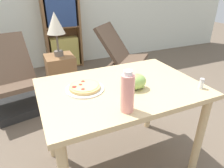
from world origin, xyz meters
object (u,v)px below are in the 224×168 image
at_px(grape_bunch, 136,82).
at_px(table_lamp, 55,25).
at_px(bookshelf, 62,30).
at_px(lounge_chair_near, 13,88).
at_px(side_table, 62,79).
at_px(drink_bottle, 127,93).
at_px(pizza_on_plate, 85,88).
at_px(lounge_chair_far, 123,64).
at_px(salt_shaker, 201,84).

xyz_separation_m(grape_bunch, table_lamp, (-0.28, 1.34, 0.19)).
bearing_deg(bookshelf, lounge_chair_near, -125.88).
bearing_deg(grape_bunch, side_table, 101.91).
bearing_deg(table_lamp, lounge_chair_near, 175.83).
bearing_deg(drink_bottle, pizza_on_plate, 112.73).
xyz_separation_m(lounge_chair_near, table_lamp, (0.58, -0.04, 0.71)).
relative_size(bookshelf, table_lamp, 2.90).
relative_size(grape_bunch, bookshelf, 0.11).
bearing_deg(bookshelf, lounge_chair_far, -56.37).
xyz_separation_m(drink_bottle, lounge_chair_far, (0.90, 1.79, -0.59)).
height_order(lounge_chair_far, side_table, lounge_chair_far).
relative_size(lounge_chair_near, lounge_chair_far, 0.94).
bearing_deg(drink_bottle, lounge_chair_far, 63.17).
bearing_deg(pizza_on_plate, salt_shaker, -22.78).
bearing_deg(grape_bunch, bookshelf, 89.40).
relative_size(pizza_on_plate, drink_bottle, 1.07).
height_order(salt_shaker, side_table, salt_shaker).
height_order(grape_bunch, side_table, grape_bunch).
bearing_deg(table_lamp, lounge_chair_far, 12.87).
bearing_deg(lounge_chair_near, side_table, -14.67).
bearing_deg(table_lamp, bookshelf, 76.29).
bearing_deg(salt_shaker, lounge_chair_near, 129.26).
distance_m(bookshelf, table_lamp, 1.35).
xyz_separation_m(bookshelf, side_table, (-0.31, -1.27, -0.37)).
xyz_separation_m(lounge_chair_far, table_lamp, (-1.00, -0.23, 0.71)).
xyz_separation_m(drink_bottle, salt_shaker, (0.60, 0.03, -0.08)).
relative_size(drink_bottle, bookshelf, 0.17).
bearing_deg(lounge_chair_far, side_table, 148.04).
xyz_separation_m(salt_shaker, lounge_chair_near, (-1.28, 1.57, -0.51)).
relative_size(grape_bunch, lounge_chair_near, 0.18).
bearing_deg(lounge_chair_near, grape_bunch, -68.57).
height_order(pizza_on_plate, salt_shaker, salt_shaker).
bearing_deg(lounge_chair_near, table_lamp, -14.67).
distance_m(grape_bunch, table_lamp, 1.38).
relative_size(lounge_chair_near, bookshelf, 0.59).
bearing_deg(grape_bunch, table_lamp, 101.91).
bearing_deg(drink_bottle, side_table, 93.73).
relative_size(pizza_on_plate, lounge_chair_near, 0.30).
distance_m(side_table, table_lamp, 0.68).
xyz_separation_m(salt_shaker, bookshelf, (-0.39, 2.80, -0.11)).
distance_m(pizza_on_plate, bookshelf, 2.51).
distance_m(pizza_on_plate, drink_bottle, 0.38).
distance_m(lounge_chair_near, side_table, 0.58).
xyz_separation_m(lounge_chair_near, bookshelf, (0.89, 1.23, 0.40)).
bearing_deg(lounge_chair_far, lounge_chair_near, 141.90).
height_order(grape_bunch, bookshelf, bookshelf).
bearing_deg(table_lamp, drink_bottle, -86.27).
distance_m(drink_bottle, table_lamp, 1.56).
bearing_deg(lounge_chair_near, pizza_on_plate, -77.31).
relative_size(lounge_chair_near, table_lamp, 1.71).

